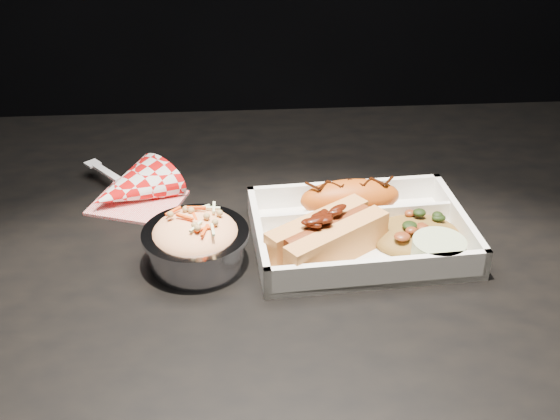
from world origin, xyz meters
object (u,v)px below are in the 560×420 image
Objects in this scene: food_tray at (359,236)px; foil_coleslaw_cup at (196,240)px; hotdog at (327,235)px; napkin_fork at (130,189)px; fried_pastry at (350,198)px; dining_table at (272,302)px.

food_tray is 0.20m from foil_coleslaw_cup.
foil_coleslaw_cup reaches higher than hotdog.
food_tray is 0.31m from napkin_fork.
fried_pastry is 0.81× the size of napkin_fork.
napkin_fork is at bearing 153.11° from food_tray.
foil_coleslaw_cup is 0.18m from napkin_fork.
food_tray is 1.78× the size of hotdog.
fried_pastry is 0.29m from napkin_fork.
foil_coleslaw_cup is at bearing -175.59° from food_tray.
hotdog is (0.06, -0.04, 0.12)m from dining_table.
napkin_fork reaches higher than hotdog.
hotdog is at bearing -114.91° from fried_pastry.
foil_coleslaw_cup is at bearing -157.28° from dining_table.
food_tray is 0.06m from fried_pastry.
napkin_fork is at bearing 121.75° from foil_coleslaw_cup.
food_tray is (0.10, -0.01, 0.10)m from dining_table.
fried_pastry is at bearing 23.78° from foil_coleslaw_cup.
fried_pastry is at bearing 36.82° from napkin_fork.
fried_pastry reaches higher than food_tray.
hotdog is 1.22× the size of foil_coleslaw_cup.
fried_pastry is at bearing 24.68° from dining_table.
foil_coleslaw_cup is 0.77× the size of napkin_fork.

